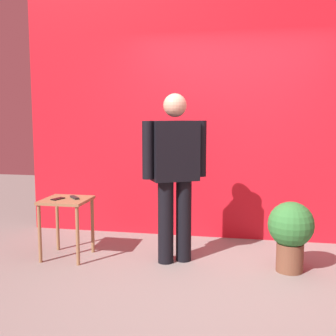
{
  "coord_description": "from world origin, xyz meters",
  "views": [
    {
      "loc": [
        0.22,
        -3.67,
        1.53
      ],
      "look_at": [
        -0.6,
        0.55,
        0.98
      ],
      "focal_mm": 45.55,
      "sensor_mm": 36.0,
      "label": 1
    }
  ],
  "objects": [
    {
      "name": "ground_plane",
      "position": [
        0.0,
        0.0,
        0.0
      ],
      "size": [
        12.0,
        12.0,
        0.0
      ],
      "primitive_type": "plane",
      "color": "gray"
    },
    {
      "name": "standing_person",
      "position": [
        -0.52,
        0.54,
        0.97
      ],
      "size": [
        0.65,
        0.43,
        1.72
      ],
      "color": "black",
      "rests_on": "ground_plane"
    },
    {
      "name": "potted_plant",
      "position": [
        0.62,
        0.48,
        0.41
      ],
      "size": [
        0.44,
        0.44,
        0.69
      ],
      "color": "brown",
      "rests_on": "ground_plane"
    },
    {
      "name": "side_table",
      "position": [
        -1.67,
        0.45,
        0.52
      ],
      "size": [
        0.47,
        0.47,
        0.63
      ],
      "color": "olive",
      "rests_on": "ground_plane"
    },
    {
      "name": "tv_remote",
      "position": [
        -1.59,
        0.49,
        0.64
      ],
      "size": [
        0.15,
        0.16,
        0.02
      ],
      "primitive_type": "cube",
      "rotation": [
        0.0,
        0.0,
        0.74
      ],
      "color": "black",
      "rests_on": "side_table"
    },
    {
      "name": "back_wall_red",
      "position": [
        0.0,
        1.55,
        1.51
      ],
      "size": [
        5.17,
        0.12,
        3.02
      ],
      "primitive_type": "cube",
      "color": "red",
      "rests_on": "ground_plane"
    },
    {
      "name": "cell_phone",
      "position": [
        -1.74,
        0.41,
        0.64
      ],
      "size": [
        0.12,
        0.16,
        0.01
      ],
      "primitive_type": "cube",
      "rotation": [
        0.0,
        0.0,
        -0.36
      ],
      "color": "black",
      "rests_on": "side_table"
    }
  ]
}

